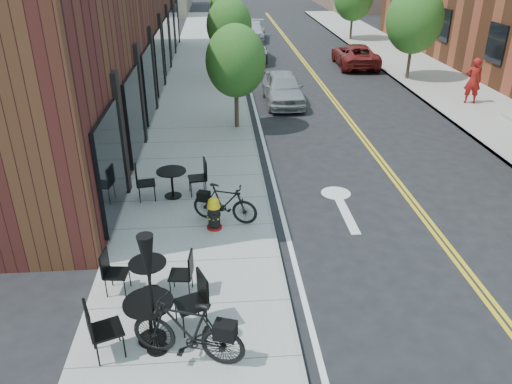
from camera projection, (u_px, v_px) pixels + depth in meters
name	position (u px, v px, depth m)	size (l,w,h in m)	color
ground	(281.00, 261.00, 11.26)	(120.00, 120.00, 0.00)	black
sidewalk_near	(201.00, 121.00, 20.01)	(4.00, 70.00, 0.12)	#9E9B93
sidewalk_far	(489.00, 114.00, 20.85)	(4.00, 70.00, 0.12)	#9E9B93
building_near	(96.00, 19.00, 21.73)	(5.00, 28.00, 7.00)	#431715
tree_near_a	(236.00, 61.00, 18.08)	(2.20, 2.20, 3.81)	#382B1E
tree_near_b	(229.00, 26.00, 25.17)	(2.30, 2.30, 3.98)	#382B1E
tree_near_c	(226.00, 11.00, 32.39)	(2.10, 2.10, 3.67)	#382B1E
tree_far_b	(415.00, 19.00, 24.76)	(2.80, 2.80, 4.62)	#382B1E
fire_hydrant	(214.00, 214.00, 12.16)	(0.41, 0.41, 0.86)	maroon
bicycle_left	(187.00, 330.00, 8.21)	(0.56, 1.98, 1.19)	black
bicycle_right	(225.00, 203.00, 12.43)	(0.48, 1.68, 1.01)	black
bistro_set_a	(150.00, 315.00, 8.62)	(2.05, 1.23, 1.09)	black
bistro_set_b	(149.00, 273.00, 9.86)	(1.75, 0.82, 0.93)	black
bistro_set_c	(172.00, 180.00, 13.66)	(1.93, 0.93, 1.02)	black
patio_umbrella	(149.00, 271.00, 7.91)	(0.37, 0.37, 2.31)	black
parked_car_a	(283.00, 88.00, 22.08)	(1.64, 4.08, 1.39)	gray
parked_car_b	(251.00, 48.00, 30.28)	(1.56, 4.48, 1.48)	black
parked_car_c	(252.00, 31.00, 36.63)	(1.83, 4.50, 1.31)	silver
parked_car_far	(355.00, 55.00, 28.84)	(2.15, 4.66, 1.29)	maroon
pedestrian	(473.00, 81.00, 21.61)	(0.72, 0.47, 1.96)	maroon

